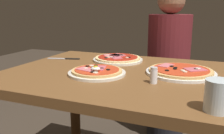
% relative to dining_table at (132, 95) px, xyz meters
% --- Properties ---
extents(dining_table, '(1.21, 0.85, 0.73)m').
position_rel_dining_table_xyz_m(dining_table, '(0.00, 0.00, 0.00)').
color(dining_table, brown).
rests_on(dining_table, ground).
extents(pizza_foreground, '(0.26, 0.26, 0.05)m').
position_rel_dining_table_xyz_m(pizza_foreground, '(-0.14, -0.09, 0.12)').
color(pizza_foreground, silver).
rests_on(pizza_foreground, dining_table).
extents(pizza_across_left, '(0.32, 0.32, 0.03)m').
position_rel_dining_table_xyz_m(pizza_across_left, '(0.21, 0.07, 0.12)').
color(pizza_across_left, white).
rests_on(pizza_across_left, dining_table).
extents(pizza_across_right, '(0.29, 0.29, 0.03)m').
position_rel_dining_table_xyz_m(pizza_across_right, '(-0.16, 0.23, 0.12)').
color(pizza_across_right, silver).
rests_on(pizza_across_right, dining_table).
extents(water_glass_near, '(0.08, 0.08, 0.10)m').
position_rel_dining_table_xyz_m(water_glass_near, '(0.37, -0.33, 0.15)').
color(water_glass_near, silver).
rests_on(water_glass_near, dining_table).
extents(knife, '(0.19, 0.07, 0.01)m').
position_rel_dining_table_xyz_m(knife, '(-0.47, 0.16, 0.11)').
color(knife, silver).
rests_on(knife, dining_table).
extents(salt_shaker, '(0.03, 0.03, 0.07)m').
position_rel_dining_table_xyz_m(salt_shaker, '(0.13, -0.13, 0.14)').
color(salt_shaker, white).
rests_on(salt_shaker, dining_table).
extents(diner_person, '(0.32, 0.32, 1.18)m').
position_rel_dining_table_xyz_m(diner_person, '(0.03, 0.80, -0.06)').
color(diner_person, black).
rests_on(diner_person, ground).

